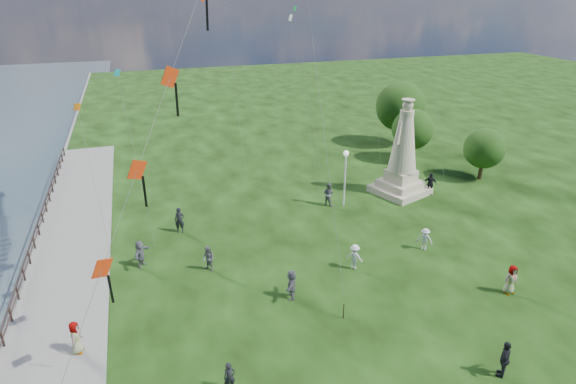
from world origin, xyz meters
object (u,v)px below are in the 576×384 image
object	(u,v)px
person_2	(355,257)
person_3	(505,359)
lamppost	(346,167)
person_6	(180,220)
person_5	(141,254)
person_1	(208,259)
person_11	(292,284)
person_0	(230,377)
person_4	(511,280)
person_10	(76,339)
person_9	(430,184)
person_7	(328,194)
person_8	(425,239)
statue	(403,159)

from	to	relation	value
person_2	person_3	distance (m)	10.63
lamppost	person_6	bearing A→B (deg)	-177.93
person_5	person_2	bearing A→B (deg)	-79.04
person_1	person_11	size ratio (longest dim) A/B	0.95
person_0	person_4	size ratio (longest dim) A/B	0.81
person_4	person_5	distance (m)	22.22
person_5	person_10	xyz separation A→B (m)	(-3.24, -7.19, -0.05)
person_0	person_11	world-z (taller)	person_11
person_3	person_5	world-z (taller)	person_3
person_10	person_11	world-z (taller)	person_11
person_5	person_9	size ratio (longest dim) A/B	0.94
person_7	person_9	world-z (taller)	person_7
person_8	person_9	world-z (taller)	person_9
person_0	person_7	xyz separation A→B (m)	(11.45, 16.65, 0.24)
person_0	person_6	world-z (taller)	person_6
person_1	person_10	distance (m)	8.98
person_2	person_9	world-z (taller)	person_9
person_6	person_8	world-z (taller)	person_6
person_2	person_5	size ratio (longest dim) A/B	0.92
person_2	person_10	size ratio (longest dim) A/B	0.97
person_2	person_4	xyz separation A→B (m)	(7.40, -5.15, 0.07)
person_8	person_11	bearing A→B (deg)	-127.57
lamppost	person_6	xyz separation A→B (m)	(-13.01, -0.47, -2.44)
person_6	person_11	distance (m)	11.21
statue	person_2	distance (m)	13.30
person_6	person_10	distance (m)	12.65
lamppost	person_0	xyz separation A→B (m)	(-12.57, -16.06, -2.66)
person_4	person_7	size ratio (longest dim) A/B	0.93
lamppost	person_11	distance (m)	13.30
statue	person_5	distance (m)	22.26
person_1	person_9	world-z (taller)	person_9
person_10	lamppost	bearing A→B (deg)	-44.27
statue	person_7	world-z (taller)	statue
person_5	person_6	bearing A→B (deg)	-6.17
person_1	person_5	bearing A→B (deg)	-148.22
person_2	person_9	distance (m)	14.02
person_9	person_11	distance (m)	18.85
person_1	person_8	distance (m)	14.32
lamppost	person_9	world-z (taller)	lamppost
person_6	person_11	size ratio (longest dim) A/B	1.07
person_1	person_6	xyz separation A→B (m)	(-1.13, 5.73, 0.10)
person_3	person_6	size ratio (longest dim) A/B	0.99
person_9	person_5	bearing A→B (deg)	-134.20
lamppost	person_6	world-z (taller)	lamppost
person_1	person_11	bearing A→B (deg)	10.14
person_7	person_3	bearing A→B (deg)	144.31
person_1	person_4	bearing A→B (deg)	31.25
person_1	person_9	distance (m)	20.69
person_3	person_8	size ratio (longest dim) A/B	1.21
person_3	person_9	size ratio (longest dim) A/B	0.98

